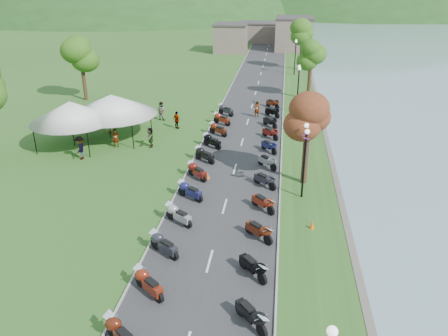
{
  "coord_description": "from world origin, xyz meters",
  "views": [
    {
      "loc": [
        3.28,
        -8.73,
        13.82
      ],
      "look_at": [
        -0.47,
        19.22,
        1.3
      ],
      "focal_mm": 35.0,
      "sensor_mm": 36.0,
      "label": 1
    }
  ],
  "objects_px": {
    "pedestrian_a": "(117,147)",
    "pedestrian_c": "(82,159)",
    "pedestrian_b": "(162,120)",
    "vendor_tent_main": "(113,116)"
  },
  "relations": [
    {
      "from": "vendor_tent_main",
      "to": "pedestrian_c",
      "type": "bearing_deg",
      "value": -98.4
    },
    {
      "from": "vendor_tent_main",
      "to": "pedestrian_c",
      "type": "relative_size",
      "value": 2.78
    },
    {
      "from": "vendor_tent_main",
      "to": "pedestrian_c",
      "type": "distance_m",
      "value": 5.89
    },
    {
      "from": "pedestrian_c",
      "to": "vendor_tent_main",
      "type": "bearing_deg",
      "value": 162.17
    },
    {
      "from": "pedestrian_c",
      "to": "pedestrian_b",
      "type": "bearing_deg",
      "value": 152.02
    },
    {
      "from": "pedestrian_b",
      "to": "pedestrian_c",
      "type": "distance_m",
      "value": 11.75
    },
    {
      "from": "vendor_tent_main",
      "to": "pedestrian_a",
      "type": "distance_m",
      "value": 3.39
    },
    {
      "from": "vendor_tent_main",
      "to": "pedestrian_c",
      "type": "height_order",
      "value": "vendor_tent_main"
    },
    {
      "from": "pedestrian_a",
      "to": "pedestrian_c",
      "type": "height_order",
      "value": "pedestrian_c"
    },
    {
      "from": "pedestrian_b",
      "to": "vendor_tent_main",
      "type": "bearing_deg",
      "value": 82.24
    }
  ]
}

